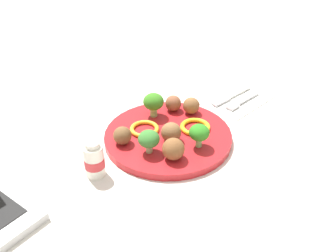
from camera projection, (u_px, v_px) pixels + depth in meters
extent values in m
plane|color=silver|center=(168.00, 140.00, 0.86)|extent=(4.00, 4.00, 0.00)
cylinder|color=red|center=(168.00, 137.00, 0.86)|extent=(0.28, 0.28, 0.02)
cylinder|color=#8DCB76|center=(199.00, 143.00, 0.81)|extent=(0.01, 0.01, 0.02)
ellipsoid|color=#2E8020|center=(199.00, 133.00, 0.80)|extent=(0.04, 0.04, 0.03)
cylinder|color=#A8BC7D|center=(149.00, 149.00, 0.80)|extent=(0.01, 0.01, 0.02)
ellipsoid|color=#37762F|center=(149.00, 139.00, 0.78)|extent=(0.04, 0.04, 0.04)
cylinder|color=#99C273|center=(154.00, 112.00, 0.91)|extent=(0.02, 0.02, 0.02)
ellipsoid|color=#37761F|center=(154.00, 102.00, 0.90)|extent=(0.05, 0.05, 0.04)
sphere|color=brown|center=(122.00, 136.00, 0.82)|extent=(0.04, 0.04, 0.04)
sphere|color=brown|center=(173.00, 149.00, 0.77)|extent=(0.05, 0.05, 0.05)
sphere|color=brown|center=(191.00, 106.00, 0.92)|extent=(0.04, 0.04, 0.04)
sphere|color=brown|center=(171.00, 132.00, 0.82)|extent=(0.04, 0.04, 0.04)
sphere|color=brown|center=(173.00, 103.00, 0.93)|extent=(0.04, 0.04, 0.04)
torus|color=yellow|center=(144.00, 129.00, 0.86)|extent=(0.09, 0.09, 0.01)
torus|color=yellow|center=(195.00, 127.00, 0.87)|extent=(0.07, 0.07, 0.01)
cube|color=white|center=(238.00, 99.00, 1.01)|extent=(0.18, 0.13, 0.01)
cube|color=silver|center=(247.00, 98.00, 1.01)|extent=(0.09, 0.02, 0.01)
cube|color=silver|center=(233.00, 106.00, 0.97)|extent=(0.03, 0.02, 0.01)
cube|color=white|center=(239.00, 92.00, 1.03)|extent=(0.09, 0.01, 0.01)
cube|color=silver|center=(221.00, 101.00, 0.99)|extent=(0.06, 0.02, 0.01)
cylinder|color=white|center=(94.00, 161.00, 0.75)|extent=(0.04, 0.04, 0.07)
cylinder|color=red|center=(94.00, 162.00, 0.75)|extent=(0.04, 0.04, 0.02)
cylinder|color=silver|center=(92.00, 145.00, 0.73)|extent=(0.03, 0.03, 0.01)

